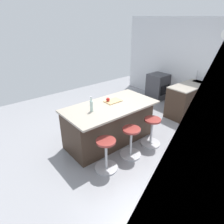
% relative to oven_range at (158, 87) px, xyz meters
% --- Properties ---
extents(ground_plane, '(7.80, 7.80, 0.00)m').
position_rel_oven_range_xyz_m(ground_plane, '(2.65, 1.19, -0.43)').
color(ground_plane, gray).
extents(interior_partition_left, '(0.15, 5.70, 2.61)m').
position_rel_oven_range_xyz_m(interior_partition_left, '(-0.35, 1.19, 0.88)').
color(interior_partition_left, silver).
rests_on(interior_partition_left, ground_plane).
extents(sink_cabinet, '(1.97, 0.60, 1.17)m').
position_rel_oven_range_xyz_m(sink_cabinet, '(-0.00, 1.33, 0.02)').
color(sink_cabinet, '#38281E').
rests_on(sink_cabinet, ground_plane).
extents(oven_range, '(0.60, 0.61, 0.86)m').
position_rel_oven_range_xyz_m(oven_range, '(0.00, 0.00, 0.00)').
color(oven_range, '#38383D').
rests_on(oven_range, ground_plane).
extents(kitchen_island, '(2.01, 1.04, 0.91)m').
position_rel_oven_range_xyz_m(kitchen_island, '(2.94, 0.99, 0.03)').
color(kitchen_island, '#38281E').
rests_on(kitchen_island, ground_plane).
extents(stool_by_window, '(0.44, 0.44, 0.63)m').
position_rel_oven_range_xyz_m(stool_by_window, '(2.30, 1.69, -0.13)').
color(stool_by_window, '#B7B7BC').
rests_on(stool_by_window, ground_plane).
extents(stool_middle, '(0.44, 0.44, 0.63)m').
position_rel_oven_range_xyz_m(stool_middle, '(2.94, 1.69, -0.13)').
color(stool_middle, '#B7B7BC').
rests_on(stool_middle, ground_plane).
extents(stool_near_camera, '(0.44, 0.44, 0.63)m').
position_rel_oven_range_xyz_m(stool_near_camera, '(3.57, 1.69, -0.13)').
color(stool_near_camera, '#B7B7BC').
rests_on(stool_near_camera, ground_plane).
extents(cutting_board, '(0.36, 0.24, 0.02)m').
position_rel_oven_range_xyz_m(cutting_board, '(2.76, 0.91, 0.49)').
color(cutting_board, tan).
rests_on(cutting_board, kitchen_island).
extents(apple_red, '(0.08, 0.08, 0.08)m').
position_rel_oven_range_xyz_m(apple_red, '(2.87, 0.86, 0.54)').
color(apple_red, red).
rests_on(apple_red, cutting_board).
extents(water_bottle, '(0.06, 0.06, 0.31)m').
position_rel_oven_range_xyz_m(water_bottle, '(3.40, 1.02, 0.60)').
color(water_bottle, silver).
rests_on(water_bottle, kitchen_island).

